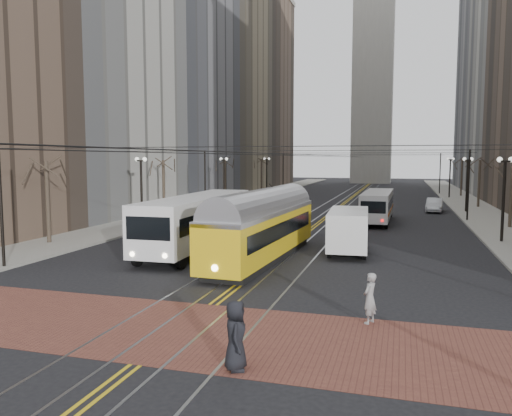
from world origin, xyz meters
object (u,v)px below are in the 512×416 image
Objects in this scene: pedestrian_b at (370,298)px; clock_tower at (374,26)px; rear_bus at (377,207)px; streetcar at (263,232)px; sedan_silver at (434,205)px; sedan_grey at (363,218)px; pedestrian_a at (236,335)px; transit_bus at (198,223)px; cargo_van at (348,232)px.

clock_tower is at bearing -153.45° from pedestrian_b.
streetcar is at bearing -104.92° from rear_bus.
streetcar is 31.59m from sedan_silver.
sedan_grey is 2.09× the size of pedestrian_a.
transit_bus is 5.22m from streetcar.
pedestrian_a is at bearing -10.04° from pedestrian_b.
cargo_van is 12.48m from sedan_grey.
rear_bus is at bearing -86.17° from clock_tower.
pedestrian_b is at bearing -52.50° from streetcar.
clock_tower is 6.18× the size of rear_bus.
clock_tower is at bearing 85.27° from transit_bus.
cargo_van is 3.07× the size of pedestrian_a.
pedestrian_a is (-1.19, -18.01, -0.34)m from cargo_van.
sedan_silver is at bearing 72.91° from streetcar.
cargo_van is (4.00, -90.49, -34.64)m from clock_tower.
transit_bus is at bearing -93.32° from clock_tower.
sedan_grey is 0.89× the size of sedan_silver.
sedan_silver is at bearing 58.80° from transit_bus.
clock_tower is 4.85× the size of transit_bus.
pedestrian_a is at bearing -74.00° from streetcar.
rear_bus reaches higher than pedestrian_a.
sedan_silver is at bearing 63.54° from rear_bus.
clock_tower is 14.47× the size of sedan_silver.
clock_tower is 98.18m from transit_bus.
sedan_grey is at bearing 86.28° from cargo_van.
rear_bus is 11.88m from sedan_silver.
pedestrian_a is 1.08× the size of pedestrian_b.
sedan_grey is at bearing -105.69° from rear_bus.
clock_tower is 109.44m from pedestrian_b.
pedestrian_b is at bearing -84.62° from cargo_van.
sedan_silver is (6.50, 26.28, -0.57)m from cargo_van.
streetcar is at bearing -147.29° from cargo_van.
pedestrian_a reaches higher than sedan_silver.
cargo_van is 27.08m from sedan_silver.
streetcar reaches higher than pedestrian_a.
transit_bus is at bearing -114.92° from sedan_grey.
rear_bus is 33.85m from pedestrian_a.
cargo_van reaches higher than sedan_grey.
clock_tower reaches higher than sedan_grey.
transit_bus reaches higher than cargo_van.
pedestrian_a is 5.98m from pedestrian_b.
transit_bus reaches higher than pedestrian_b.
pedestrian_a is (-2.19, -33.78, -0.41)m from rear_bus.
pedestrian_a reaches higher than pedestrian_b.
rear_bus reaches higher than sedan_silver.
streetcar is 7.40× the size of pedestrian_b.
cargo_van is at bearing -98.22° from sedan_silver.
transit_bus is at bearing -114.13° from sedan_silver.
pedestrian_a is (-1.19, -30.48, 0.29)m from sedan_grey.
cargo_van is 13.18m from pedestrian_b.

